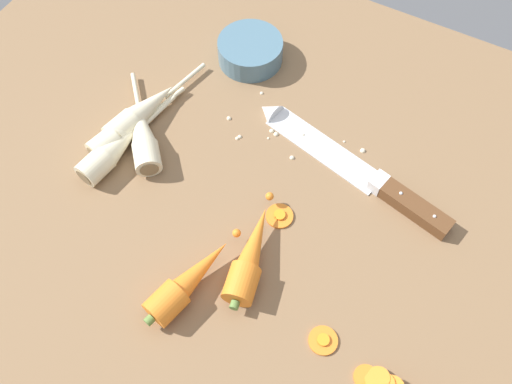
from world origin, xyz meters
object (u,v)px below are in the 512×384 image
object	(u,v)px
parsnip_front	(124,131)
carrot_slice_stray_mid	(280,215)
parsnip_back	(143,135)
chefs_knife	(346,162)
parsnip_mid_left	(115,148)
prep_bowl	(250,50)
whole_carrot	(250,257)
whole_carrot_second	(188,282)
parsnip_mid_right	(143,112)
carrot_slice_stray_near	(323,340)

from	to	relation	value
parsnip_front	carrot_slice_stray_mid	bearing A→B (deg)	-1.65
parsnip_back	carrot_slice_stray_mid	distance (cm)	24.49
chefs_knife	carrot_slice_stray_mid	size ratio (longest dim) A/B	8.69
parsnip_mid_left	prep_bowl	xyz separation A→B (cm)	(8.32, 27.30, 0.17)
carrot_slice_stray_mid	prep_bowl	bearing A→B (deg)	126.68
whole_carrot	parsnip_mid_left	size ratio (longest dim) A/B	0.88
carrot_slice_stray_mid	prep_bowl	xyz separation A→B (cm)	(-18.41, 24.72, 1.79)
chefs_knife	whole_carrot_second	size ratio (longest dim) A/B	2.03
whole_carrot_second	carrot_slice_stray_mid	world-z (taller)	whole_carrot_second
parsnip_front	parsnip_mid_right	size ratio (longest dim) A/B	0.89
chefs_knife	prep_bowl	xyz separation A→B (cm)	(-23.17, 12.01, 1.50)
chefs_knife	prep_bowl	world-z (taller)	prep_bowl
carrot_slice_stray_near	prep_bowl	size ratio (longest dim) A/B	0.35
parsnip_front	prep_bowl	size ratio (longest dim) A/B	1.68
whole_carrot_second	carrot_slice_stray_mid	size ratio (longest dim) A/B	4.29
chefs_knife	parsnip_front	world-z (taller)	parsnip_front
parsnip_back	parsnip_mid_right	bearing A→B (deg)	125.69
parsnip_back	prep_bowl	size ratio (longest dim) A/B	1.48
parsnip_front	prep_bowl	distance (cm)	25.55
chefs_knife	carrot_slice_stray_mid	distance (cm)	13.57
parsnip_mid_right	whole_carrot_second	bearing A→B (deg)	-43.88
chefs_knife	parsnip_front	xyz separation A→B (cm)	(-32.15, -11.92, 1.33)
carrot_slice_stray_near	prep_bowl	distance (cm)	49.30
parsnip_mid_left	parsnip_front	bearing A→B (deg)	101.05
prep_bowl	carrot_slice_stray_mid	bearing A→B (deg)	-53.32
carrot_slice_stray_near	carrot_slice_stray_mid	world-z (taller)	same
carrot_slice_stray_near	whole_carrot_second	bearing A→B (deg)	-173.67
whole_carrot_second	parsnip_front	size ratio (longest dim) A/B	0.92
whole_carrot	carrot_slice_stray_mid	size ratio (longest dim) A/B	4.40
whole_carrot	carrot_slice_stray_near	size ratio (longest dim) A/B	4.60
parsnip_front	parsnip_back	size ratio (longest dim) A/B	1.14
parsnip_back	carrot_slice_stray_near	distance (cm)	40.28
whole_carrot_second	parsnip_back	world-z (taller)	whole_carrot_second
parsnip_mid_right	carrot_slice_stray_mid	xyz separation A→B (cm)	(27.04, -5.24, -1.62)
whole_carrot	parsnip_mid_right	xyz separation A→B (cm)	(-26.79, 13.48, -0.12)
whole_carrot	parsnip_back	bearing A→B (deg)	157.93
parsnip_back	prep_bowl	xyz separation A→B (cm)	(5.98, 23.17, 0.17)
parsnip_mid_right	carrot_slice_stray_near	distance (cm)	44.17
parsnip_front	parsnip_back	xyz separation A→B (cm)	(3.00, 0.75, -0.00)
prep_bowl	whole_carrot	bearing A→B (deg)	-61.14
parsnip_mid_left	carrot_slice_stray_mid	world-z (taller)	parsnip_mid_left
whole_carrot	prep_bowl	size ratio (longest dim) A/B	1.59
parsnip_front	parsnip_mid_right	bearing A→B (deg)	85.54
whole_carrot_second	carrot_slice_stray_near	size ratio (longest dim) A/B	4.48
carrot_slice_stray_near	parsnip_mid_right	bearing A→B (deg)	155.31
parsnip_mid_right	parsnip_back	world-z (taller)	same
parsnip_mid_right	parsnip_back	bearing A→B (deg)	-54.31
chefs_knife	parsnip_back	bearing A→B (deg)	-159.05
chefs_knife	whole_carrot	size ratio (longest dim) A/B	1.97
parsnip_front	prep_bowl	bearing A→B (deg)	69.43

